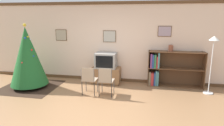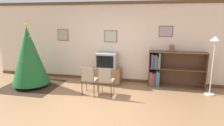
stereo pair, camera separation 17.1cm
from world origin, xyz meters
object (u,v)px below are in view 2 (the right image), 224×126
at_px(tv_console, 107,75).
at_px(bookshelf, 167,70).
at_px(standing_lamp, 214,50).
at_px(folding_chair_left, 89,79).
at_px(christmas_tree, 29,56).
at_px(television, 107,60).
at_px(folding_chair_right, 106,80).
at_px(vase, 172,48).

xyz_separation_m(tv_console, bookshelf, (1.95, 0.11, 0.28)).
relative_size(tv_console, standing_lamp, 0.57).
relative_size(folding_chair_left, bookshelf, 0.47).
xyz_separation_m(christmas_tree, bookshelf, (4.26, 0.97, -0.45)).
height_order(tv_console, bookshelf, bookshelf).
bearing_deg(christmas_tree, television, 20.42).
bearing_deg(christmas_tree, tv_console, 20.48).
xyz_separation_m(folding_chair_right, vase, (1.82, 1.24, 0.77)).
height_order(christmas_tree, television, christmas_tree).
height_order(christmas_tree, standing_lamp, christmas_tree).
bearing_deg(tv_console, vase, 3.21).
bearing_deg(vase, television, -176.72).
relative_size(folding_chair_left, vase, 4.00).
height_order(folding_chair_left, standing_lamp, standing_lamp).
bearing_deg(tv_console, television, -90.00).
height_order(television, standing_lamp, standing_lamp).
xyz_separation_m(christmas_tree, tv_console, (2.31, 0.86, -0.74)).
bearing_deg(tv_console, bookshelf, 3.22).
xyz_separation_m(folding_chair_left, vase, (2.32, 1.24, 0.77)).
bearing_deg(folding_chair_right, television, 102.56).
relative_size(folding_chair_right, standing_lamp, 0.49).
bearing_deg(standing_lamp, vase, 156.65).
height_order(television, vase, vase).
bearing_deg(standing_lamp, folding_chair_right, -165.36).
bearing_deg(television, tv_console, 90.00).
height_order(tv_console, standing_lamp, standing_lamp).
relative_size(television, bookshelf, 0.40).
bearing_deg(folding_chair_right, standing_lamp, 14.64).
xyz_separation_m(television, standing_lamp, (3.17, -0.36, 0.50)).
xyz_separation_m(tv_console, folding_chair_right, (0.25, -1.12, 0.20)).
relative_size(christmas_tree, folding_chair_left, 2.45).
distance_m(television, folding_chair_left, 1.19).
xyz_separation_m(vase, standing_lamp, (1.10, -0.48, 0.05)).
height_order(television, folding_chair_left, television).
bearing_deg(bookshelf, folding_chair_left, -150.79).
height_order(bookshelf, vase, vase).
relative_size(vase, standing_lamp, 0.12).
bearing_deg(vase, tv_console, -176.79).
xyz_separation_m(bookshelf, standing_lamp, (1.21, -0.47, 0.74)).
bearing_deg(folding_chair_left, folding_chair_right, 0.00).
xyz_separation_m(television, folding_chair_right, (0.25, -1.12, -0.32)).
relative_size(christmas_tree, television, 2.92).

